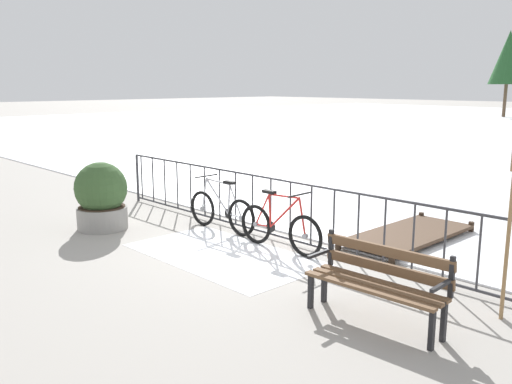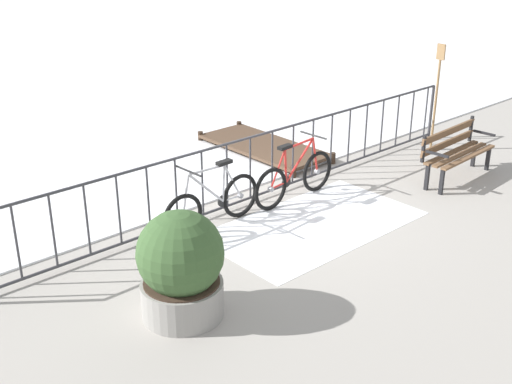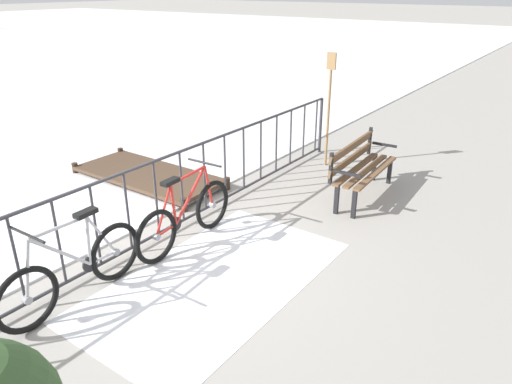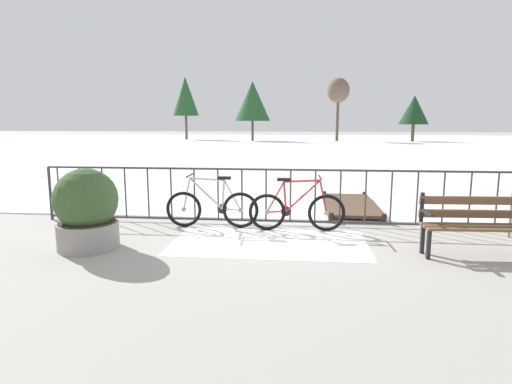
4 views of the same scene
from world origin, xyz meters
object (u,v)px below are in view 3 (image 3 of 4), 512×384
Objects in this scene: bicycle_second at (186,217)px; oar_upright at (329,103)px; bicycle_near_railing at (75,270)px; park_bench at (360,165)px.

oar_upright reaches higher than bicycle_second.
bicycle_near_railing is at bearing 176.94° from bicycle_second.
bicycle_second is 3.65m from oar_upright.
oar_upright is (5.10, -0.15, 0.77)m from bicycle_near_railing.
bicycle_near_railing is 5.16m from oar_upright.
oar_upright reaches higher than park_bench.
oar_upright is at bearing 48.42° from park_bench.
park_bench is 1.55m from oar_upright.
bicycle_second is 0.86× the size of oar_upright.
bicycle_second is (1.54, -0.08, 0.00)m from bicycle_near_railing.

